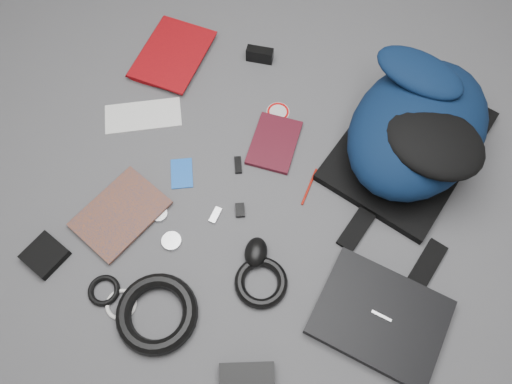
% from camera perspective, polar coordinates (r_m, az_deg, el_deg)
% --- Properties ---
extents(ground, '(4.00, 4.00, 0.00)m').
position_cam_1_polar(ground, '(1.43, 0.00, -0.34)').
color(ground, '#4F4F51').
rests_on(ground, ground).
extents(backpack, '(0.55, 0.65, 0.23)m').
position_cam_1_polar(backpack, '(1.48, 18.03, 7.04)').
color(backpack, black).
rests_on(backpack, ground).
extents(laptop, '(0.36, 0.31, 0.03)m').
position_cam_1_polar(laptop, '(1.34, 13.99, -13.71)').
color(laptop, black).
rests_on(laptop, ground).
extents(textbook_red, '(0.23, 0.29, 0.03)m').
position_cam_1_polar(textbook_red, '(1.76, -12.59, 15.98)').
color(textbook_red, maroon).
rests_on(textbook_red, ground).
extents(comic_book, '(0.26, 0.29, 0.02)m').
position_cam_1_polar(comic_book, '(1.49, -17.46, -0.36)').
color(comic_book, '#BF550D').
rests_on(comic_book, ground).
extents(envelope, '(0.26, 0.19, 0.00)m').
position_cam_1_polar(envelope, '(1.60, -12.78, 8.52)').
color(envelope, white).
rests_on(envelope, ground).
extents(dvd_case, '(0.14, 0.19, 0.01)m').
position_cam_1_polar(dvd_case, '(1.50, 2.10, 5.65)').
color(dvd_case, '#3B0B14').
rests_on(dvd_case, ground).
extents(compact_camera, '(0.09, 0.04, 0.05)m').
position_cam_1_polar(compact_camera, '(1.68, 0.43, 15.41)').
color(compact_camera, black).
rests_on(compact_camera, ground).
extents(sticker_disc, '(0.09, 0.09, 0.00)m').
position_cam_1_polar(sticker_disc, '(1.57, 2.53, 9.13)').
color(sticker_disc, silver).
rests_on(sticker_disc, ground).
extents(pen_teal, '(0.06, 0.12, 0.01)m').
position_cam_1_polar(pen_teal, '(1.50, 2.91, 5.00)').
color(pen_teal, '#0B6552').
rests_on(pen_teal, ground).
extents(pen_red, '(0.02, 0.12, 0.01)m').
position_cam_1_polar(pen_red, '(1.45, 6.11, 0.62)').
color(pen_red, '#A5170C').
rests_on(pen_red, ground).
extents(id_badge, '(0.09, 0.11, 0.00)m').
position_cam_1_polar(id_badge, '(1.47, -8.48, 2.12)').
color(id_badge, blue).
rests_on(id_badge, ground).
extents(usb_black, '(0.04, 0.06, 0.01)m').
position_cam_1_polar(usb_black, '(1.47, -2.06, 3.10)').
color(usb_black, black).
rests_on(usb_black, ground).
extents(usb_silver, '(0.03, 0.05, 0.01)m').
position_cam_1_polar(usb_silver, '(1.40, -4.66, -2.66)').
color(usb_silver, silver).
rests_on(usb_silver, ground).
extents(key_fob, '(0.04, 0.05, 0.01)m').
position_cam_1_polar(key_fob, '(1.40, -1.84, -2.10)').
color(key_fob, black).
rests_on(key_fob, ground).
extents(mouse, '(0.07, 0.09, 0.04)m').
position_cam_1_polar(mouse, '(1.34, -0.01, -6.92)').
color(mouse, black).
rests_on(mouse, ground).
extents(headphone_left, '(0.06, 0.06, 0.01)m').
position_cam_1_polar(headphone_left, '(1.43, -11.03, -2.46)').
color(headphone_left, '#BABABD').
rests_on(headphone_left, ground).
extents(headphone_right, '(0.06, 0.06, 0.01)m').
position_cam_1_polar(headphone_right, '(1.39, -9.63, -5.56)').
color(headphone_right, silver).
rests_on(headphone_right, ground).
extents(cable_coil, '(0.15, 0.15, 0.03)m').
position_cam_1_polar(cable_coil, '(1.33, 0.58, -10.30)').
color(cable_coil, black).
rests_on(cable_coil, ground).
extents(power_brick, '(0.14, 0.09, 0.03)m').
position_cam_1_polar(power_brick, '(1.28, -1.05, -20.19)').
color(power_brick, black).
rests_on(power_brick, ground).
extents(power_cord_coil, '(0.22, 0.22, 0.04)m').
position_cam_1_polar(power_cord_coil, '(1.33, -11.25, -13.46)').
color(power_cord_coil, black).
rests_on(power_cord_coil, ground).
extents(pouch, '(0.13, 0.13, 0.03)m').
position_cam_1_polar(pouch, '(1.46, -22.98, -6.66)').
color(pouch, black).
rests_on(pouch, ground).
extents(earbud_coil, '(0.11, 0.11, 0.02)m').
position_cam_1_polar(earbud_coil, '(1.39, -16.98, -10.72)').
color(earbud_coil, black).
rests_on(earbud_coil, ground).
extents(white_cable_coil, '(0.09, 0.09, 0.01)m').
position_cam_1_polar(white_cable_coil, '(1.37, -15.17, -12.29)').
color(white_cable_coil, white).
rests_on(white_cable_coil, ground).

